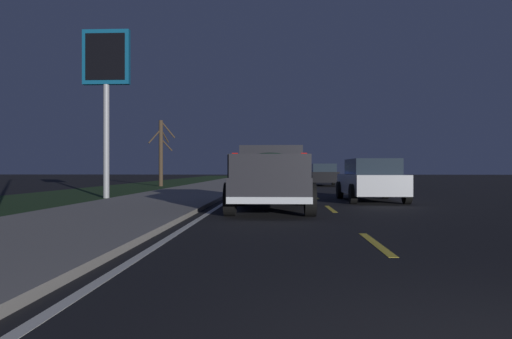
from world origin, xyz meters
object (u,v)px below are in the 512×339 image
at_px(sedan_blue, 278,174).
at_px(bare_tree_far, 161,151).
at_px(pickup_truck, 271,176).
at_px(sedan_silver, 371,180).
at_px(sedan_black, 323,175).
at_px(gas_price_sign, 106,72).

bearing_deg(sedan_blue, bare_tree_far, 121.36).
height_order(pickup_truck, sedan_silver, pickup_truck).
relative_size(sedan_black, bare_tree_far, 0.98).
distance_m(pickup_truck, sedan_black, 20.38).
xyz_separation_m(sedan_silver, gas_price_sign, (1.32, 10.30, 4.30)).
bearing_deg(bare_tree_far, pickup_truck, -157.46).
height_order(sedan_blue, bare_tree_far, bare_tree_far).
bearing_deg(sedan_blue, pickup_truck, 179.66).
distance_m(pickup_truck, bare_tree_far, 20.42).
relative_size(sedan_black, sedan_blue, 0.99).
bearing_deg(sedan_black, sedan_blue, 41.91).
bearing_deg(pickup_truck, sedan_black, -9.40).
bearing_deg(sedan_blue, sedan_silver, -170.10).
xyz_separation_m(sedan_blue, gas_price_sign, (-18.42, 6.85, 4.30)).
relative_size(gas_price_sign, bare_tree_far, 1.51).
height_order(sedan_blue, gas_price_sign, gas_price_sign).
distance_m(sedan_blue, sedan_silver, 20.04).
xyz_separation_m(sedan_blue, sedan_silver, (-19.74, -3.45, 0.00)).
height_order(pickup_truck, bare_tree_far, bare_tree_far).
distance_m(sedan_silver, bare_tree_far, 18.83).
height_order(pickup_truck, sedan_black, pickup_truck).
distance_m(pickup_truck, sedan_blue, 23.66).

